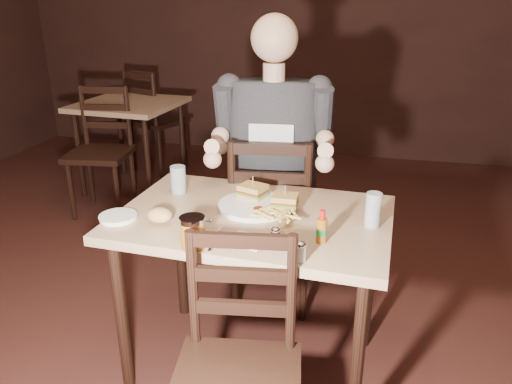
% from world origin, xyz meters
% --- Properties ---
extents(room_shell, '(7.00, 7.00, 7.00)m').
position_xyz_m(room_shell, '(0.00, 0.00, 1.40)').
color(room_shell, black).
rests_on(room_shell, ground).
extents(main_table, '(1.15, 0.80, 0.77)m').
position_xyz_m(main_table, '(0.28, 0.08, 0.68)').
color(main_table, tan).
rests_on(main_table, ground).
extents(bg_table, '(0.86, 0.86, 0.77)m').
position_xyz_m(bg_table, '(-1.28, 2.10, 0.68)').
color(bg_table, tan).
rests_on(bg_table, ground).
extents(chair_far, '(0.50, 0.54, 0.97)m').
position_xyz_m(chair_far, '(0.25, 0.65, 0.49)').
color(chair_far, black).
rests_on(chair_far, ground).
extents(chair_near, '(0.47, 0.51, 0.90)m').
position_xyz_m(chair_near, '(0.37, -0.53, 0.45)').
color(chair_near, black).
rests_on(chair_near, ground).
extents(bg_chair_far, '(0.59, 0.61, 0.97)m').
position_xyz_m(bg_chair_far, '(-1.28, 2.65, 0.48)').
color(bg_chair_far, black).
rests_on(bg_chair_far, ground).
extents(bg_chair_near, '(0.50, 0.54, 0.96)m').
position_xyz_m(bg_chair_near, '(-1.28, 1.55, 0.48)').
color(bg_chair_near, black).
rests_on(bg_chair_near, ground).
extents(diner, '(0.64, 0.53, 1.03)m').
position_xyz_m(diner, '(0.26, 0.60, 1.02)').
color(diner, '#313337').
rests_on(diner, chair_far).
extents(dinner_plate, '(0.31, 0.31, 0.02)m').
position_xyz_m(dinner_plate, '(0.27, 0.14, 0.78)').
color(dinner_plate, white).
rests_on(dinner_plate, main_table).
extents(sandwich_left, '(0.13, 0.12, 0.10)m').
position_xyz_m(sandwich_left, '(0.25, 0.22, 0.84)').
color(sandwich_left, tan).
rests_on(sandwich_left, dinner_plate).
extents(sandwich_right, '(0.10, 0.09, 0.09)m').
position_xyz_m(sandwich_right, '(0.40, 0.14, 0.83)').
color(sandwich_right, tan).
rests_on(sandwich_right, dinner_plate).
extents(fries_pile, '(0.22, 0.17, 0.04)m').
position_xyz_m(fries_pile, '(0.39, 0.04, 0.81)').
color(fries_pile, tan).
rests_on(fries_pile, dinner_plate).
extents(ketchup_dollop, '(0.05, 0.05, 0.01)m').
position_xyz_m(ketchup_dollop, '(0.30, 0.10, 0.79)').
color(ketchup_dollop, maroon).
rests_on(ketchup_dollop, dinner_plate).
extents(glass_left, '(0.07, 0.07, 0.13)m').
position_xyz_m(glass_left, '(-0.10, 0.24, 0.83)').
color(glass_left, silver).
rests_on(glass_left, main_table).
extents(glass_right, '(0.06, 0.06, 0.14)m').
position_xyz_m(glass_right, '(0.76, 0.08, 0.84)').
color(glass_right, silver).
rests_on(glass_right, main_table).
extents(hot_sauce, '(0.04, 0.04, 0.13)m').
position_xyz_m(hot_sauce, '(0.58, -0.10, 0.83)').
color(hot_sauce, '#8C4D10').
rests_on(hot_sauce, main_table).
extents(salt_shaker, '(0.04, 0.04, 0.07)m').
position_xyz_m(salt_shaker, '(0.53, -0.25, 0.80)').
color(salt_shaker, white).
rests_on(salt_shaker, main_table).
extents(pepper_shaker, '(0.04, 0.04, 0.07)m').
position_xyz_m(pepper_shaker, '(0.42, -0.16, 0.80)').
color(pepper_shaker, '#38332D').
rests_on(pepper_shaker, main_table).
extents(syrup_dispenser, '(0.10, 0.10, 0.12)m').
position_xyz_m(syrup_dispenser, '(0.14, -0.24, 0.83)').
color(syrup_dispenser, '#8C4D10').
rests_on(syrup_dispenser, main_table).
extents(napkin, '(0.15, 0.15, 0.00)m').
position_xyz_m(napkin, '(0.32, -0.15, 0.77)').
color(napkin, white).
rests_on(napkin, main_table).
extents(knife, '(0.03, 0.19, 0.00)m').
position_xyz_m(knife, '(0.20, -0.17, 0.77)').
color(knife, silver).
rests_on(knife, napkin).
extents(fork, '(0.03, 0.14, 0.00)m').
position_xyz_m(fork, '(0.42, -0.12, 0.77)').
color(fork, silver).
rests_on(fork, napkin).
extents(side_plate, '(0.16, 0.16, 0.01)m').
position_xyz_m(side_plate, '(-0.24, -0.08, 0.78)').
color(side_plate, white).
rests_on(side_plate, main_table).
extents(bread_roll, '(0.10, 0.09, 0.06)m').
position_xyz_m(bread_roll, '(-0.05, -0.09, 0.81)').
color(bread_roll, tan).
rests_on(bread_roll, side_plate).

